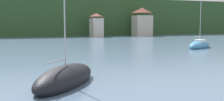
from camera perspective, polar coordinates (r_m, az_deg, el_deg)
The scene contains 4 objects.
shore_building_central at distance 84.57m, azimuth -3.33°, elevation 5.34°, with size 3.31×5.76×7.32m.
shore_building_eastcentral at distance 90.12m, azimuth 6.37°, elevation 5.96°, with size 5.71×5.45×9.30m.
sailboat_mid_1 at distance 19.04m, azimuth -9.76°, elevation -5.83°, with size 6.43×7.71×8.98m.
sailboat_far_6 at distance 48.72m, azimuth 18.01°, elevation 1.05°, with size 7.75×6.41×10.96m.
Camera 1 is at (-8.10, 17.77, 4.25)m, focal length 43.30 mm.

